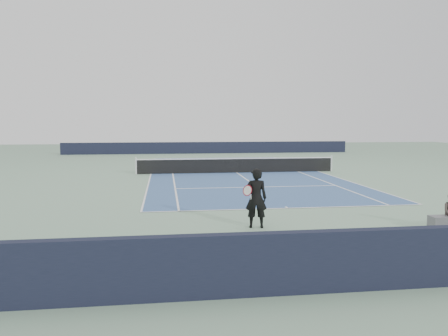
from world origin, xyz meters
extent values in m
plane|color=gray|center=(0.00, 0.00, 0.00)|extent=(80.00, 80.00, 0.00)
cube|color=#3A5A8B|center=(0.00, 0.00, 0.01)|extent=(10.97, 23.77, 0.01)
cylinder|color=silver|center=(-6.40, 0.00, 0.54)|extent=(0.10, 0.10, 1.07)
cylinder|color=silver|center=(6.40, 0.00, 0.54)|extent=(0.10, 0.10, 1.07)
cube|color=black|center=(0.00, 0.00, 0.46)|extent=(12.80, 0.03, 0.90)
cube|color=white|center=(0.00, 0.00, 0.93)|extent=(12.80, 0.04, 0.06)
cube|color=black|center=(0.00, 17.88, 0.60)|extent=(30.00, 0.25, 1.20)
cube|color=black|center=(0.00, -19.88, 0.60)|extent=(30.00, 0.25, 1.20)
imported|color=black|center=(-1.82, -14.65, 0.93)|extent=(0.76, 0.59, 1.86)
torus|color=maroon|center=(-2.10, -14.70, 1.18)|extent=(0.34, 0.18, 0.36)
cylinder|color=white|center=(-2.10, -14.70, 1.18)|extent=(0.29, 0.14, 0.32)
cylinder|color=white|center=(-1.98, -14.67, 0.92)|extent=(0.08, 0.13, 0.27)
sphere|color=#C2DB2C|center=(-2.17, -15.50, 0.03)|extent=(0.07, 0.07, 0.07)
camera|label=1|loc=(-4.60, -27.70, 3.26)|focal=35.00mm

